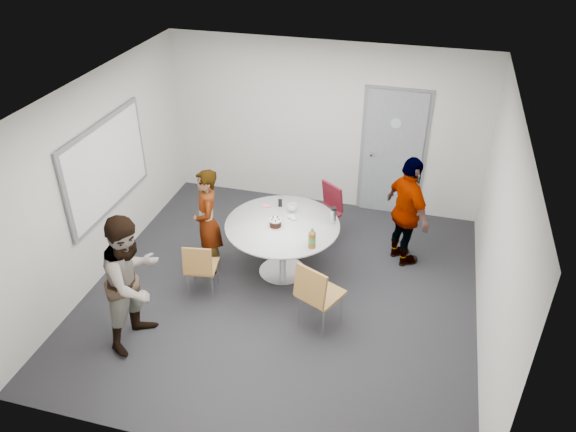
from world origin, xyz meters
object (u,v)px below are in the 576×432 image
(door, at_px, (393,154))
(person_main, at_px, (207,222))
(chair_far, at_px, (326,207))
(chair_near_right, at_px, (316,291))
(person_right, at_px, (407,212))
(table, at_px, (284,231))
(chair_near_left, at_px, (200,265))
(whiteboard, at_px, (107,166))
(person_left, at_px, (133,281))

(door, height_order, person_main, door)
(chair_far, height_order, person_main, person_main)
(chair_near_right, bearing_deg, chair_far, 122.94)
(person_main, xyz_separation_m, person_right, (2.58, 0.88, 0.05))
(table, height_order, chair_far, table)
(table, distance_m, chair_near_left, 1.20)
(table, xyz_separation_m, person_main, (-1.02, -0.16, 0.08))
(whiteboard, xyz_separation_m, chair_near_right, (3.03, -0.76, -0.87))
(chair_near_left, xyz_separation_m, person_main, (-0.12, 0.60, 0.27))
(door, relative_size, person_left, 1.25)
(person_right, bearing_deg, chair_near_right, 115.86)
(chair_near_left, height_order, person_main, person_main)
(door, xyz_separation_m, whiteboard, (-3.56, -2.28, 0.42))
(chair_far, distance_m, person_left, 3.16)
(door, bearing_deg, person_main, -134.92)
(chair_near_right, xyz_separation_m, chair_far, (-0.29, 1.98, -0.04))
(chair_far, bearing_deg, whiteboard, 61.10)
(chair_near_right, height_order, person_main, person_main)
(door, relative_size, chair_near_left, 2.60)
(whiteboard, bearing_deg, table, 5.43)
(person_right, bearing_deg, chair_near_left, 84.48)
(chair_far, bearing_deg, chair_near_right, 135.41)
(person_main, distance_m, person_right, 2.72)
(door, xyz_separation_m, person_left, (-2.50, -3.72, -0.18))
(chair_near_right, bearing_deg, person_left, -136.51)
(person_right, bearing_deg, table, 78.18)
(person_main, bearing_deg, door, 108.21)
(door, height_order, chair_near_left, door)
(whiteboard, height_order, table, whiteboard)
(table, height_order, person_main, person_main)
(table, relative_size, chair_near_right, 1.60)
(whiteboard, bearing_deg, person_left, -53.62)
(chair_far, height_order, person_right, person_right)
(door, relative_size, chair_near_right, 2.22)
(chair_near_left, height_order, person_right, person_right)
(chair_near_left, height_order, chair_far, chair_far)
(table, bearing_deg, chair_near_right, -55.92)
(person_main, height_order, person_left, person_left)
(door, relative_size, person_main, 1.39)
(chair_far, bearing_deg, chair_near_left, 91.06)
(door, bearing_deg, person_left, -123.96)
(person_left, bearing_deg, chair_near_right, -59.17)
(door, height_order, chair_near_right, door)
(person_right, bearing_deg, whiteboard, 66.96)
(table, xyz_separation_m, person_right, (1.55, 0.71, 0.13))
(chair_near_left, bearing_deg, person_right, 21.59)
(person_main, bearing_deg, chair_near_left, -15.75)
(chair_far, xyz_separation_m, person_left, (-1.69, -2.66, 0.30))
(whiteboard, relative_size, person_main, 1.25)
(chair_near_right, bearing_deg, chair_near_left, -163.38)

